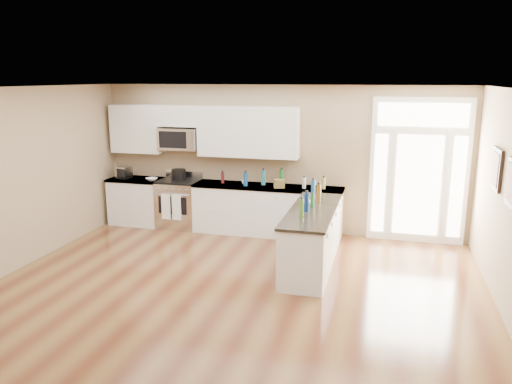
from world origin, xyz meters
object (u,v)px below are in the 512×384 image
Objects in this scene: stockpot at (179,174)px; toaster_oven at (124,172)px; peninsula_cabinet at (312,240)px; kitchen_range at (179,203)px.

stockpot is 0.99× the size of toaster_oven.
kitchen_range is (-2.88, 1.45, 0.04)m from peninsula_cabinet.
toaster_oven reaches higher than peninsula_cabinet.
kitchen_range is at bearing -70.41° from stockpot.
toaster_oven is at bearing -177.53° from kitchen_range.
toaster_oven reaches higher than stockpot.
peninsula_cabinet is 8.20× the size of toaster_oven.
kitchen_range is 1.30m from toaster_oven.
stockpot is at bearing 109.59° from kitchen_range.
stockpot is 1.14m from toaster_oven.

